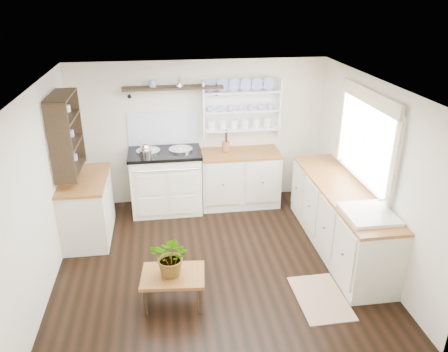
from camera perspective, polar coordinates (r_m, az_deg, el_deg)
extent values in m
cube|color=black|center=(5.84, -1.13, -11.02)|extent=(4.00, 3.80, 0.01)
cube|color=beige|center=(7.04, -3.15, 5.64)|extent=(4.00, 0.02, 2.30)
cube|color=beige|center=(5.84, 18.64, 0.52)|extent=(0.02, 3.80, 2.30)
cube|color=beige|center=(5.43, -22.68, -1.86)|extent=(0.02, 3.80, 2.30)
cube|color=white|center=(4.91, -1.35, 11.65)|extent=(4.00, 3.80, 0.01)
cube|color=white|center=(5.82, 18.10, 4.24)|extent=(0.04, 1.40, 1.00)
cube|color=white|center=(5.82, 17.93, 4.23)|extent=(0.02, 1.50, 1.10)
cube|color=beige|center=(5.65, 18.48, 9.77)|extent=(0.04, 1.55, 0.18)
cube|color=white|center=(6.95, -7.54, -0.79)|extent=(1.07, 0.69, 0.94)
cube|color=black|center=(6.76, -7.76, 3.04)|extent=(1.11, 0.73, 0.05)
cylinder|color=silver|center=(6.75, -9.86, 3.23)|extent=(0.36, 0.36, 0.03)
cylinder|color=silver|center=(6.75, -5.69, 3.47)|extent=(0.36, 0.36, 0.03)
cylinder|color=silver|center=(6.45, -7.63, 0.75)|extent=(0.96, 0.02, 0.02)
cube|color=beige|center=(7.09, 2.03, -0.35)|extent=(1.25, 0.60, 0.88)
cube|color=brown|center=(6.92, 2.09, 2.98)|extent=(1.27, 0.63, 0.04)
cube|color=beige|center=(6.10, 14.84, -5.42)|extent=(0.60, 2.40, 0.88)
cube|color=brown|center=(5.90, 15.28, -1.67)|extent=(0.62, 2.43, 0.04)
cube|color=white|center=(5.34, 18.25, -5.84)|extent=(0.55, 0.60, 0.28)
cylinder|color=silver|center=(5.34, 20.45, -3.74)|extent=(0.02, 0.02, 0.22)
cube|color=beige|center=(6.46, -17.39, -4.02)|extent=(0.60, 1.10, 0.88)
cube|color=brown|center=(6.27, -17.87, -0.46)|extent=(0.62, 1.13, 0.04)
cube|color=white|center=(6.99, 2.17, 8.95)|extent=(1.20, 0.03, 0.90)
cube|color=white|center=(6.90, 2.30, 8.76)|extent=(1.20, 0.22, 0.02)
cylinder|color=navy|center=(6.85, 2.32, 10.97)|extent=(0.20, 0.02, 0.20)
cube|color=black|center=(6.69, -6.68, 11.40)|extent=(1.50, 0.24, 0.04)
cone|color=black|center=(6.80, -12.22, 10.28)|extent=(0.06, 0.20, 0.06)
cone|color=black|center=(6.83, -1.10, 10.86)|extent=(0.06, 0.20, 0.06)
cube|color=black|center=(6.07, -19.95, 5.25)|extent=(0.28, 0.80, 1.05)
cylinder|color=#975937|center=(6.93, 0.22, 3.90)|extent=(0.12, 0.12, 0.14)
cube|color=brown|center=(5.01, -6.68, -12.81)|extent=(0.74, 0.56, 0.04)
cylinder|color=black|center=(5.00, -10.26, -15.89)|extent=(0.04, 0.04, 0.34)
cylinder|color=black|center=(5.31, -9.75, -13.17)|extent=(0.04, 0.04, 0.34)
cylinder|color=black|center=(4.95, -3.14, -15.90)|extent=(0.04, 0.04, 0.34)
cylinder|color=black|center=(5.27, -3.13, -13.15)|extent=(0.04, 0.04, 0.34)
imported|color=#3F7233|center=(4.86, -6.83, -10.36)|extent=(0.54, 0.52, 0.48)
cube|color=#947356|center=(5.35, 12.50, -15.30)|extent=(0.56, 0.86, 0.02)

